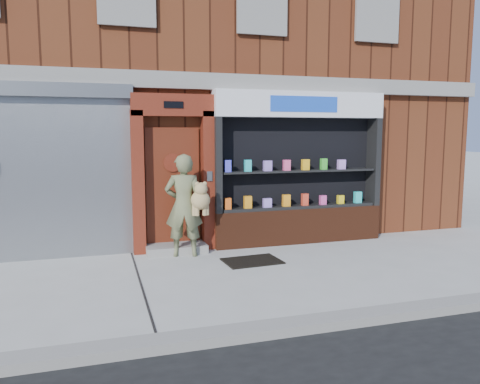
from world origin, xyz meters
name	(u,v)px	position (x,y,z in m)	size (l,w,h in m)	color
ground	(242,275)	(0.00, 0.00, 0.00)	(80.00, 80.00, 0.00)	#9E9E99
curb	(300,326)	(0.00, -2.15, 0.06)	(60.00, 0.30, 0.12)	gray
building	(175,65)	(0.00, 5.99, 4.00)	(12.00, 8.16, 8.00)	#542413
shutter_bay	(42,161)	(-3.00, 1.93, 1.72)	(3.10, 0.30, 3.04)	gray
red_door_bay	(173,173)	(-0.75, 1.86, 1.46)	(1.52, 0.58, 2.90)	#5B1B0F
pharmacy_bay	(298,175)	(1.75, 1.81, 1.37)	(3.50, 0.41, 3.00)	#512413
woman	(185,205)	(-0.62, 1.41, 0.93)	(0.82, 0.59, 1.83)	#656A46
doormat	(252,261)	(0.39, 0.69, 0.01)	(0.96, 0.67, 0.02)	black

